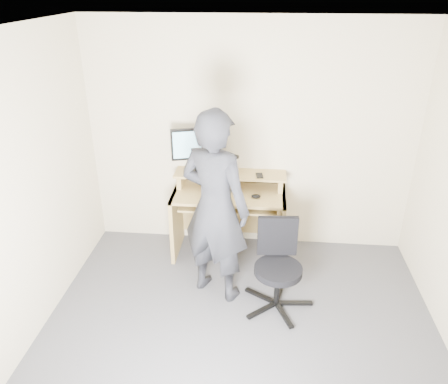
% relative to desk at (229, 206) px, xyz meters
% --- Properties ---
extents(ground, '(3.50, 3.50, 0.00)m').
position_rel_desk_xyz_m(ground, '(0.20, -1.53, -0.55)').
color(ground, '#525257').
rests_on(ground, ground).
extents(back_wall, '(3.50, 0.02, 2.50)m').
position_rel_desk_xyz_m(back_wall, '(0.20, 0.22, 0.70)').
color(back_wall, beige).
rests_on(back_wall, ground).
extents(ceiling, '(3.50, 3.50, 0.02)m').
position_rel_desk_xyz_m(ceiling, '(0.20, -1.53, 1.95)').
color(ceiling, white).
rests_on(ceiling, back_wall).
extents(desk, '(1.20, 0.60, 0.91)m').
position_rel_desk_xyz_m(desk, '(0.00, 0.00, 0.00)').
color(desk, tan).
rests_on(desk, ground).
extents(monitor, '(0.52, 0.19, 0.50)m').
position_rel_desk_xyz_m(monitor, '(-0.36, 0.04, 0.66)').
color(monitor, black).
rests_on(monitor, desk).
extents(external_drive, '(0.07, 0.13, 0.20)m').
position_rel_desk_xyz_m(external_drive, '(-0.18, 0.10, 0.46)').
color(external_drive, black).
rests_on(external_drive, desk).
extents(travel_mug, '(0.08, 0.08, 0.18)m').
position_rel_desk_xyz_m(travel_mug, '(0.05, 0.07, 0.45)').
color(travel_mug, silver).
rests_on(travel_mug, desk).
extents(smartphone, '(0.08, 0.14, 0.01)m').
position_rel_desk_xyz_m(smartphone, '(0.32, 0.02, 0.37)').
color(smartphone, black).
rests_on(smartphone, desk).
extents(charger, '(0.05, 0.04, 0.03)m').
position_rel_desk_xyz_m(charger, '(-0.22, -0.03, 0.38)').
color(charger, black).
rests_on(charger, desk).
extents(headphones, '(0.19, 0.19, 0.06)m').
position_rel_desk_xyz_m(headphones, '(-0.20, 0.14, 0.37)').
color(headphones, silver).
rests_on(headphones, desk).
extents(keyboard, '(0.46, 0.19, 0.03)m').
position_rel_desk_xyz_m(keyboard, '(-0.07, -0.17, 0.12)').
color(keyboard, black).
rests_on(keyboard, desk).
extents(mouse, '(0.10, 0.07, 0.04)m').
position_rel_desk_xyz_m(mouse, '(0.29, -0.18, 0.22)').
color(mouse, black).
rests_on(mouse, desk).
extents(office_chair, '(0.65, 0.66, 0.84)m').
position_rel_desk_xyz_m(office_chair, '(0.52, -0.88, -0.09)').
color(office_chair, black).
rests_on(office_chair, ground).
extents(person, '(0.80, 0.68, 1.86)m').
position_rel_desk_xyz_m(person, '(-0.07, -0.76, 0.38)').
color(person, black).
rests_on(person, ground).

